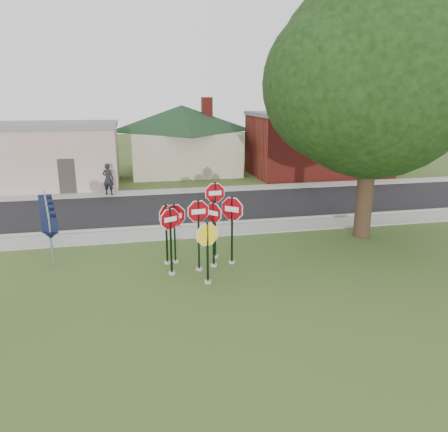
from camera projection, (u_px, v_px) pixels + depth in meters
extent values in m
plane|color=#33531F|center=(205.00, 284.00, 14.15)|extent=(120.00, 120.00, 0.00)
cube|color=gray|center=(184.00, 233.00, 19.33)|extent=(60.00, 1.60, 0.06)
cube|color=black|center=(174.00, 208.00, 23.57)|extent=(60.00, 7.00, 0.04)
cube|color=gray|center=(167.00, 192.00, 27.62)|extent=(60.00, 1.60, 0.06)
cube|color=gray|center=(181.00, 226.00, 20.26)|extent=(60.00, 0.20, 0.14)
cylinder|color=#9F9C94|center=(199.00, 269.00, 15.28)|extent=(0.24, 0.24, 0.08)
cube|color=black|center=(199.00, 235.00, 14.95)|extent=(0.07, 0.06, 2.54)
cylinder|color=white|center=(198.00, 211.00, 14.72)|extent=(1.04, 0.14, 1.05)
cylinder|color=maroon|center=(198.00, 211.00, 14.72)|extent=(0.97, 0.14, 0.97)
cube|color=white|center=(198.00, 211.00, 14.72)|extent=(0.48, 0.07, 0.17)
cylinder|color=#9F9C94|center=(208.00, 281.00, 14.23)|extent=(0.24, 0.24, 0.08)
cube|color=black|center=(208.00, 253.00, 13.97)|extent=(0.07, 0.06, 2.06)
cylinder|color=white|center=(207.00, 235.00, 13.81)|extent=(1.02, 0.26, 1.04)
cylinder|color=yellow|center=(207.00, 235.00, 13.81)|extent=(0.94, 0.24, 0.97)
cylinder|color=#9F9C94|center=(172.00, 273.00, 14.93)|extent=(0.24, 0.24, 0.08)
cube|color=black|center=(171.00, 241.00, 14.62)|extent=(0.08, 0.07, 2.36)
cylinder|color=white|center=(170.00, 219.00, 14.42)|extent=(0.91, 0.45, 1.00)
cylinder|color=maroon|center=(170.00, 219.00, 14.42)|extent=(0.84, 0.42, 0.93)
cube|color=white|center=(170.00, 219.00, 14.42)|extent=(0.42, 0.21, 0.16)
cylinder|color=#9F9C94|center=(214.00, 265.00, 15.62)|extent=(0.24, 0.24, 0.08)
cube|color=black|center=(214.00, 234.00, 15.32)|extent=(0.08, 0.08, 2.37)
cylinder|color=white|center=(213.00, 213.00, 15.11)|extent=(0.62, 0.78, 0.98)
cylinder|color=maroon|center=(213.00, 213.00, 15.11)|extent=(0.58, 0.73, 0.91)
cube|color=white|center=(213.00, 213.00, 15.11)|extent=(0.29, 0.36, 0.16)
cylinder|color=#9F9C94|center=(215.00, 256.00, 16.46)|extent=(0.24, 0.24, 0.08)
cube|color=black|center=(215.00, 220.00, 16.09)|extent=(0.06, 0.05, 2.90)
cylinder|color=white|center=(215.00, 193.00, 15.81)|extent=(1.01, 0.05, 1.01)
cylinder|color=maroon|center=(215.00, 193.00, 15.81)|extent=(0.94, 0.05, 0.94)
cube|color=white|center=(215.00, 193.00, 15.81)|extent=(0.47, 0.03, 0.16)
cylinder|color=#9F9C94|center=(176.00, 261.00, 15.97)|extent=(0.24, 0.24, 0.08)
cube|color=black|center=(175.00, 233.00, 15.69)|extent=(0.07, 0.06, 2.23)
cylinder|color=white|center=(174.00, 216.00, 15.51)|extent=(1.14, 0.20, 1.16)
cylinder|color=maroon|center=(174.00, 216.00, 15.51)|extent=(1.06, 0.19, 1.07)
cube|color=white|center=(174.00, 216.00, 15.51)|extent=(0.53, 0.09, 0.18)
cylinder|color=#9F9C94|center=(232.00, 262.00, 15.90)|extent=(0.24, 0.24, 0.08)
cube|color=black|center=(232.00, 230.00, 15.58)|extent=(0.08, 0.08, 2.51)
cylinder|color=white|center=(232.00, 209.00, 15.37)|extent=(0.90, 0.79, 1.18)
cylinder|color=maroon|center=(232.00, 209.00, 15.37)|extent=(0.83, 0.73, 1.09)
cube|color=white|center=(232.00, 209.00, 15.37)|extent=(0.41, 0.36, 0.19)
cylinder|color=#9F9C94|center=(168.00, 262.00, 15.87)|extent=(0.24, 0.24, 0.08)
cube|color=black|center=(167.00, 234.00, 15.58)|extent=(0.08, 0.08, 2.23)
cylinder|color=white|center=(166.00, 215.00, 15.39)|extent=(0.69, 0.73, 0.99)
cylinder|color=maroon|center=(166.00, 215.00, 15.39)|extent=(0.64, 0.68, 0.91)
cube|color=white|center=(166.00, 215.00, 15.39)|extent=(0.32, 0.34, 0.16)
cube|color=#59595E|center=(51.00, 241.00, 15.23)|extent=(0.05, 0.05, 2.00)
cube|color=black|center=(50.00, 226.00, 15.08)|extent=(0.55, 0.13, 0.55)
cone|color=black|center=(51.00, 235.00, 15.18)|extent=(0.65, 0.65, 0.25)
cube|color=#59595E|center=(50.00, 233.00, 16.13)|extent=(0.05, 0.05, 2.00)
cube|color=black|center=(48.00, 218.00, 15.98)|extent=(0.55, 0.09, 0.55)
cone|color=black|center=(49.00, 228.00, 16.08)|extent=(0.62, 0.62, 0.25)
cube|color=#59595E|center=(49.00, 226.00, 17.03)|extent=(0.05, 0.05, 2.00)
cube|color=black|center=(47.00, 212.00, 16.89)|extent=(0.55, 0.05, 0.55)
cone|color=black|center=(48.00, 221.00, 16.98)|extent=(0.58, 0.58, 0.25)
cube|color=#59595E|center=(48.00, 219.00, 17.93)|extent=(0.05, 0.05, 2.00)
cube|color=black|center=(46.00, 206.00, 17.79)|extent=(0.55, 0.05, 0.55)
cone|color=black|center=(47.00, 214.00, 17.88)|extent=(0.58, 0.58, 0.25)
cube|color=#59595E|center=(47.00, 213.00, 18.84)|extent=(0.05, 0.05, 2.00)
cube|color=black|center=(45.00, 201.00, 18.69)|extent=(0.55, 0.09, 0.55)
cone|color=black|center=(46.00, 209.00, 18.78)|extent=(0.62, 0.62, 0.25)
cube|color=beige|center=(24.00, 157.00, 28.76)|extent=(12.00, 6.00, 4.00)
cube|color=slate|center=(20.00, 125.00, 28.21)|extent=(12.20, 6.20, 0.30)
cube|color=#332D28|center=(67.00, 177.00, 26.80)|extent=(1.00, 0.10, 2.20)
cube|color=#BEB497|center=(183.00, 151.00, 34.87)|extent=(8.00, 8.00, 3.20)
pyramid|color=black|center=(182.00, 105.00, 33.91)|extent=(11.60, 11.60, 2.00)
cube|color=maroon|center=(207.00, 108.00, 34.37)|extent=(0.80, 0.80, 1.60)
cube|color=maroon|center=(318.00, 145.00, 33.43)|extent=(10.00, 6.00, 4.50)
cube|color=slate|center=(320.00, 114.00, 32.80)|extent=(10.20, 6.20, 0.30)
cube|color=white|center=(309.00, 145.00, 30.15)|extent=(2.00, 0.08, 0.90)
cylinder|color=black|center=(366.00, 178.00, 18.29)|extent=(0.70, 0.70, 5.16)
sphere|color=black|center=(375.00, 76.00, 17.21)|extent=(8.08, 8.08, 8.08)
cylinder|color=black|center=(382.00, 137.00, 42.59)|extent=(0.50, 0.50, 4.00)
sphere|color=black|center=(385.00, 99.00, 41.64)|extent=(5.60, 5.60, 5.60)
imported|color=black|center=(108.00, 179.00, 26.45)|extent=(0.83, 0.70, 1.93)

